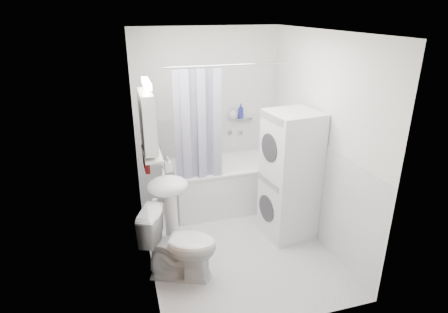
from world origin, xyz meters
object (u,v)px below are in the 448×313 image
object	(u,v)px
bathtub	(233,181)
sink	(169,198)
washer_dryer	(290,176)
toilet	(180,245)

from	to	relation	value
bathtub	sink	distance (m)	1.41
washer_dryer	toilet	distance (m)	1.52
toilet	bathtub	bearing A→B (deg)	-14.76
sink	washer_dryer	xyz separation A→B (m)	(1.43, 0.02, 0.07)
toilet	washer_dryer	bearing A→B (deg)	-50.76
washer_dryer	bathtub	bearing A→B (deg)	107.53
washer_dryer	toilet	world-z (taller)	washer_dryer
bathtub	toilet	xyz separation A→B (m)	(-0.99, -1.31, 0.02)
washer_dryer	toilet	xyz separation A→B (m)	(-1.40, -0.43, -0.40)
bathtub	toilet	distance (m)	1.65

